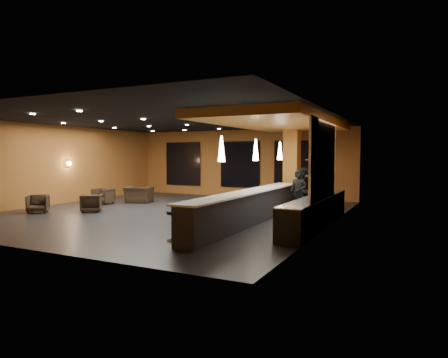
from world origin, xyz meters
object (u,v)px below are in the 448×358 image
at_px(bar_counter, 250,208).
at_px(pendant_0, 221,149).
at_px(staff_a, 298,193).
at_px(armchair_d, 139,195).
at_px(prep_counter, 316,212).
at_px(bar_stool_0, 174,222).
at_px(staff_b, 305,190).
at_px(bar_stool_1, 193,214).
at_px(bar_stool_5, 265,196).
at_px(bar_stool_3, 233,204).
at_px(armchair_a, 38,204).
at_px(armchair_c, 103,196).
at_px(pendant_2, 280,151).
at_px(staff_c, 321,190).
at_px(pendant_1, 256,150).
at_px(bar_stool_4, 249,199).
at_px(column, 292,165).
at_px(bar_stool_2, 216,210).
at_px(armchair_b, 91,203).

bearing_deg(bar_counter, pendant_0, -90.00).
distance_m(staff_a, armchair_d, 7.68).
relative_size(prep_counter, bar_stool_0, 7.82).
height_order(staff_b, bar_stool_1, staff_b).
xyz_separation_m(bar_counter, staff_a, (0.90, 2.39, 0.32)).
relative_size(staff_a, bar_stool_5, 2.02).
xyz_separation_m(bar_counter, bar_stool_3, (-0.95, 0.77, -0.01)).
bearing_deg(pendant_0, bar_stool_3, 108.82).
bearing_deg(armchair_a, armchair_c, 44.26).
relative_size(staff_a, bar_stool_3, 2.16).
relative_size(armchair_c, bar_stool_5, 0.96).
distance_m(prep_counter, armchair_a, 10.26).
bearing_deg(bar_counter, pendant_2, 90.00).
bearing_deg(staff_c, pendant_1, -128.92).
xyz_separation_m(prep_counter, staff_c, (-0.48, 2.82, 0.44)).
relative_size(prep_counter, bar_stool_4, 7.20).
xyz_separation_m(column, bar_stool_4, (-0.91, -2.45, -1.22)).
height_order(armchair_a, armchair_c, armchair_c).
distance_m(pendant_2, bar_stool_4, 2.20).
height_order(bar_counter, armchair_a, bar_counter).
bearing_deg(bar_counter, bar_stool_0, -102.16).
distance_m(bar_counter, staff_a, 2.57).
bearing_deg(pendant_0, bar_stool_2, 122.85).
height_order(armchair_b, bar_stool_3, bar_stool_3).
xyz_separation_m(pendant_0, pendant_1, (0.00, 2.50, 0.00)).
xyz_separation_m(armchair_a, armchair_d, (1.36, 4.31, 0.03)).
xyz_separation_m(armchair_a, bar_stool_2, (7.25, 0.66, 0.14)).
xyz_separation_m(armchair_d, bar_stool_0, (6.04, -6.24, 0.12)).
bearing_deg(bar_counter, column, 90.00).
xyz_separation_m(prep_counter, bar_stool_3, (-2.95, 0.27, 0.06)).
distance_m(armchair_c, bar_stool_1, 7.83).
distance_m(prep_counter, pendant_2, 3.73).
bearing_deg(staff_a, bar_stool_1, -115.90).
bearing_deg(prep_counter, bar_stool_1, -140.32).
height_order(armchair_d, bar_stool_2, bar_stool_2).
xyz_separation_m(prep_counter, column, (-2.00, 4.10, 1.32)).
height_order(staff_b, bar_stool_3, staff_b).
xyz_separation_m(pendant_1, armchair_d, (-6.74, 2.47, -1.98)).
bearing_deg(bar_stool_4, pendant_2, 43.13).
distance_m(staff_b, armchair_d, 7.73).
bearing_deg(armchair_a, staff_a, -17.90).
xyz_separation_m(column, armchair_d, (-6.74, -1.63, -1.38)).
xyz_separation_m(armchair_c, bar_stool_1, (6.87, -3.75, 0.15)).
xyz_separation_m(column, armchair_c, (-7.80, -2.78, -1.40)).
bearing_deg(pendant_0, pendant_2, 90.00).
bearing_deg(bar_stool_2, column, 80.84).
bearing_deg(bar_stool_2, bar_stool_5, 89.57).
relative_size(armchair_a, bar_stool_2, 0.99).
relative_size(armchair_d, bar_stool_3, 1.49).
bearing_deg(armchair_b, bar_stool_2, 140.07).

